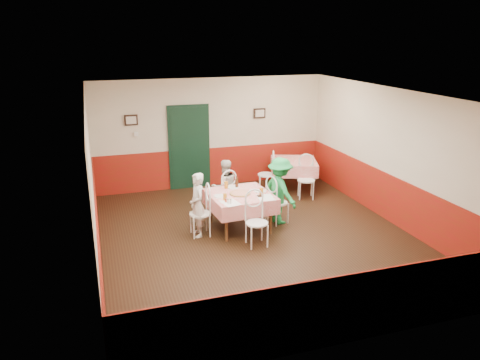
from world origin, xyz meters
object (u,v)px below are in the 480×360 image
object	(u,v)px
diner_left	(197,205)
diner_right	(280,191)
chair_far	(226,195)
chair_near	(257,223)
chair_second_a	(266,175)
pizza	(240,194)
glass_a	(225,197)
wallet	(260,196)
chair_left	(200,214)
glass_b	(261,191)
chair_second_b	(306,180)
beer_bottle	(237,182)
diner_far	(225,187)
second_table	(293,175)
chair_right	(278,203)
main_table	(240,212)
glass_c	(226,185)

from	to	relation	value
diner_left	diner_right	size ratio (longest dim) A/B	0.91
chair_far	diner_right	world-z (taller)	diner_right
chair_near	chair_second_a	size ratio (longest dim) A/B	1.00
pizza	glass_a	xyz separation A→B (m)	(-0.39, -0.25, 0.05)
pizza	wallet	xyz separation A→B (m)	(0.34, -0.25, -0.00)
chair_left	glass_b	distance (m)	1.30
chair_second_b	beer_bottle	bearing A→B (deg)	-137.47
chair_left	diner_left	world-z (taller)	diner_left
diner_far	chair_near	bearing A→B (deg)	90.45
glass_a	diner_right	size ratio (longest dim) A/B	0.09
chair_second_b	second_table	bearing A→B (deg)	108.66
diner_right	chair_right	bearing A→B (deg)	78.26
chair_left	chair_right	xyz separation A→B (m)	(1.70, 0.12, 0.00)
glass_a	diner_right	distance (m)	1.34
chair_near	glass_b	distance (m)	0.83
wallet	main_table	bearing A→B (deg)	136.42
chair_far	chair_second_a	xyz separation A→B (m)	(1.41, 1.20, 0.00)
glass_c	chair_far	bearing A→B (deg)	75.69
main_table	wallet	xyz separation A→B (m)	(0.33, -0.27, 0.40)
chair_near	diner_right	size ratio (longest dim) A/B	0.63
second_table	diner_left	distance (m)	3.68
main_table	chair_left	size ratio (longest dim) A/B	1.36
chair_far	chair_near	xyz separation A→B (m)	(0.12, -1.70, 0.00)
wallet	diner_left	size ratio (longest dim) A/B	0.09
chair_right	chair_near	world-z (taller)	same
pizza	beer_bottle	distance (m)	0.43
chair_left	glass_a	xyz separation A→B (m)	(0.45, -0.22, 0.38)
beer_bottle	diner_left	world-z (taller)	diner_left
chair_far	pizza	xyz separation A→B (m)	(0.05, -0.87, 0.32)
chair_left	glass_a	bearing A→B (deg)	65.69
diner_right	chair_far	bearing A→B (deg)	34.90
diner_left	chair_near	bearing A→B (deg)	47.16
diner_far	chair_left	bearing A→B (deg)	47.08
chair_right	chair_far	world-z (taller)	same
chair_left	glass_c	xyz separation A→B (m)	(0.68, 0.48, 0.38)
chair_far	beer_bottle	xyz separation A→B (m)	(0.11, -0.46, 0.43)
chair_left	chair_right	bearing A→B (deg)	95.59
main_table	chair_second_b	xyz separation A→B (m)	(2.10, 1.30, 0.08)
second_table	chair_near	bearing A→B (deg)	-125.18
diner_right	chair_second_b	bearing A→B (deg)	-60.02
diner_left	chair_left	bearing A→B (deg)	90.52
glass_c	chair_second_b	bearing A→B (deg)	21.20
pizza	beer_bottle	size ratio (longest dim) A/B	1.72
chair_left	diner_right	xyz separation A→B (m)	(1.75, 0.12, 0.26)
second_table	chair_right	xyz separation A→B (m)	(-1.25, -1.99, 0.08)
chair_right	chair_second_a	world-z (taller)	same
chair_far	beer_bottle	distance (m)	0.63
diner_right	main_table	bearing A→B (deg)	78.26
main_table	diner_right	bearing A→B (deg)	4.02
chair_second_a	pizza	world-z (taller)	chair_second_a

